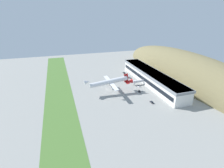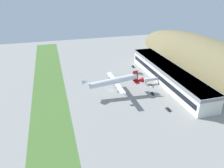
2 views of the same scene
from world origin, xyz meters
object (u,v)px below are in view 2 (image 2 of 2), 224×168
at_px(traffic_cone_0, 133,82).
at_px(fuel_truck, 138,72).
at_px(terminal_building, 168,74).
at_px(cargo_airplane, 114,81).
at_px(service_car_1, 152,94).
at_px(traffic_cone_1, 147,96).
at_px(service_car_3, 168,109).
at_px(jetway_0, 150,80).
at_px(service_car_2, 133,67).
at_px(service_car_0, 151,86).

bearing_deg(traffic_cone_0, fuel_truck, 145.78).
bearing_deg(terminal_building, traffic_cone_0, -104.42).
bearing_deg(traffic_cone_0, cargo_airplane, -50.75).
relative_size(service_car_1, fuel_truck, 0.69).
bearing_deg(traffic_cone_1, fuel_truck, 166.77).
bearing_deg(service_car_3, service_car_1, -179.33).
distance_m(service_car_3, traffic_cone_0, 48.38).
xyz_separation_m(cargo_airplane, service_car_3, (29.94, 28.84, -11.17)).
bearing_deg(traffic_cone_0, service_car_1, 15.21).
xyz_separation_m(traffic_cone_0, traffic_cone_1, (26.53, 1.27, 0.00)).
bearing_deg(terminal_building, cargo_airplane, -78.08).
xyz_separation_m(terminal_building, fuel_truck, (-24.19, -16.94, -6.24)).
distance_m(jetway_0, service_car_1, 18.80).
distance_m(traffic_cone_0, traffic_cone_1, 26.56).
xyz_separation_m(service_car_2, service_car_3, (81.15, -5.78, -0.03)).
height_order(jetway_0, traffic_cone_0, jetway_0).
xyz_separation_m(cargo_airplane, service_car_1, (6.35, 28.56, -11.20)).
height_order(jetway_0, service_car_0, jetway_0).
relative_size(cargo_airplane, service_car_2, 11.80).
height_order(service_car_1, traffic_cone_0, service_car_1).
height_order(service_car_3, fuel_truck, fuel_truck).
bearing_deg(traffic_cone_0, terminal_building, 75.58).
bearing_deg(service_car_2, jetway_0, -0.32).
bearing_deg(service_car_3, cargo_airplane, -136.08).
height_order(terminal_building, traffic_cone_0, terminal_building).
xyz_separation_m(service_car_0, service_car_1, (12.96, -4.91, 0.01)).
relative_size(service_car_0, service_car_2, 0.93).
bearing_deg(cargo_airplane, traffic_cone_0, 129.25).
distance_m(jetway_0, traffic_cone_1, 23.02).
xyz_separation_m(terminal_building, service_car_1, (16.98, -21.82, -7.10)).
bearing_deg(cargo_airplane, service_car_2, 145.94).
xyz_separation_m(jetway_0, traffic_cone_0, (-6.74, -12.43, -3.71)).
relative_size(terminal_building, fuel_truck, 17.03).
relative_size(service_car_2, service_car_3, 0.90).
bearing_deg(terminal_building, service_car_1, -52.10).
xyz_separation_m(service_car_2, traffic_cone_1, (59.80, -11.39, -0.38)).
height_order(terminal_building, traffic_cone_1, terminal_building).
height_order(jetway_0, fuel_truck, jetway_0).
distance_m(service_car_2, traffic_cone_1, 60.88).
xyz_separation_m(jetway_0, service_car_1, (17.55, -5.83, -3.38)).
relative_size(fuel_truck, traffic_cone_1, 11.22).
height_order(service_car_2, traffic_cone_0, service_car_2).
distance_m(service_car_0, traffic_cone_0, 16.16).
distance_m(terminal_building, fuel_truck, 30.18).
height_order(service_car_0, traffic_cone_1, service_car_0).
height_order(service_car_0, service_car_3, service_car_3).
relative_size(terminal_building, jetway_0, 8.68).
distance_m(service_car_1, service_car_3, 23.60).
distance_m(service_car_1, service_car_2, 57.88).
height_order(jetway_0, cargo_airplane, cargo_airplane).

